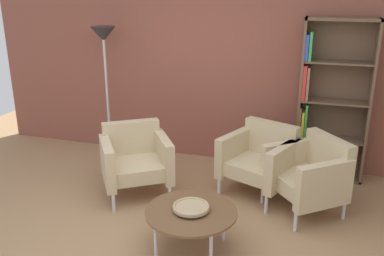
% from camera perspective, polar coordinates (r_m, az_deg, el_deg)
% --- Properties ---
extents(brick_back_panel, '(6.40, 0.12, 2.90)m').
position_cam_1_polar(brick_back_panel, '(5.48, 3.84, 10.37)').
color(brick_back_panel, brown).
rests_on(brick_back_panel, ground_plane).
extents(bookshelf_tall, '(0.80, 0.30, 1.90)m').
position_cam_1_polar(bookshelf_tall, '(5.25, 17.69, 3.23)').
color(bookshelf_tall, brown).
rests_on(bookshelf_tall, ground_plane).
extents(coffee_table_low, '(0.80, 0.80, 0.40)m').
position_cam_1_polar(coffee_table_low, '(3.74, -0.12, -11.41)').
color(coffee_table_low, brown).
rests_on(coffee_table_low, ground_plane).
extents(decorative_bowl, '(0.32, 0.32, 0.05)m').
position_cam_1_polar(decorative_bowl, '(3.71, -0.12, -10.56)').
color(decorative_bowl, tan).
rests_on(decorative_bowl, coffee_table_low).
extents(armchair_near_window, '(0.90, 0.87, 0.78)m').
position_cam_1_polar(armchair_near_window, '(4.78, 9.16, -4.06)').
color(armchair_near_window, '#C6B289').
rests_on(armchair_near_window, ground_plane).
extents(armchair_spare_guest, '(0.94, 0.93, 0.78)m').
position_cam_1_polar(armchair_spare_guest, '(4.76, -7.63, -4.10)').
color(armchair_spare_guest, '#C6B289').
rests_on(armchair_spare_guest, ground_plane).
extents(armchair_by_bookshelf, '(0.94, 0.95, 0.78)m').
position_cam_1_polar(armchair_by_bookshelf, '(4.53, 15.49, -5.88)').
color(armchair_by_bookshelf, '#C6B289').
rests_on(armchair_by_bookshelf, ground_plane).
extents(floor_lamp_torchiere, '(0.32, 0.32, 1.74)m').
position_cam_1_polar(floor_lamp_torchiere, '(5.62, -11.69, 10.22)').
color(floor_lamp_torchiere, silver).
rests_on(floor_lamp_torchiere, ground_plane).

